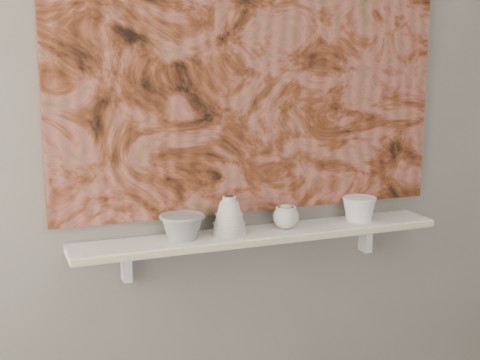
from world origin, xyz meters
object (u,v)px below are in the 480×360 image
shelf (261,235)px  bowl_grey (182,226)px  painting (253,63)px  bowl_white (359,209)px  cup_cream (286,217)px  bell_vessel (229,215)px

shelf → bowl_grey: bearing=180.0°
shelf → painting: size_ratio=0.93×
shelf → bowl_white: size_ratio=10.52×
painting → cup_cream: 0.58m
bell_vessel → bowl_white: bell_vessel is taller
cup_cream → shelf: bearing=180.0°
shelf → painting: 0.63m
painting → bowl_white: bearing=-11.0°
shelf → bell_vessel: bearing=180.0°
shelf → bowl_white: bearing=0.0°
painting → bowl_grey: (-0.30, -0.08, -0.56)m
bowl_grey → bell_vessel: bearing=0.0°
painting → bell_vessel: painting is taller
bell_vessel → bowl_white: bearing=0.0°
bowl_grey → bowl_white: bowl_white is taller
bowl_grey → bell_vessel: 0.18m
painting → cup_cream: (0.10, -0.08, -0.57)m
bowl_grey → bowl_white: size_ratio=1.21×
painting → cup_cream: size_ratio=15.49×
painting → bowl_white: size_ratio=11.28×
bowl_grey → bell_vessel: size_ratio=1.14×
painting → bowl_grey: size_ratio=9.31×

